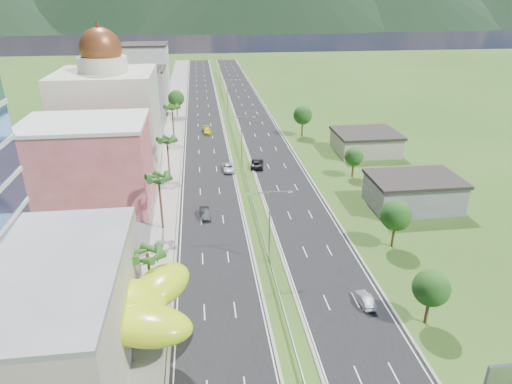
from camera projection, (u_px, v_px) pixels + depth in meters
name	position (u px, v px, depth m)	size (l,w,h in m)	color
ground	(281.00, 306.00, 55.50)	(500.00, 500.00, 0.00)	#2D5119
road_left	(204.00, 120.00, 136.36)	(11.00, 260.00, 0.04)	black
road_right	(254.00, 118.00, 138.08)	(11.00, 260.00, 0.04)	black
sidewalk_left	(172.00, 121.00, 135.26)	(7.00, 260.00, 0.12)	gray
median_guardrail	(234.00, 134.00, 120.62)	(0.10, 216.06, 0.76)	gray
streetlight_median_b	(270.00, 220.00, 61.86)	(6.04, 0.25, 11.00)	gray
streetlight_median_c	(241.00, 135.00, 98.19)	(6.04, 0.25, 11.00)	gray
streetlight_median_d	(227.00, 93.00, 139.05)	(6.04, 0.25, 11.00)	gray
streetlight_median_e	(220.00, 70.00, 179.91)	(6.04, 0.25, 11.00)	gray
lime_canopy	(101.00, 306.00, 47.57)	(18.00, 15.00, 7.40)	#B6D815
pink_shophouse	(89.00, 167.00, 78.34)	(20.00, 15.00, 15.00)	#C2514F
domed_building	(109.00, 113.00, 97.67)	(20.00, 20.00, 28.70)	beige
midrise_grey	(130.00, 102.00, 121.84)	(16.00, 15.00, 16.00)	slate
midrise_beige	(140.00, 92.00, 142.42)	(16.00, 15.00, 13.00)	#A69A89
midrise_white	(146.00, 72.00, 162.30)	(16.00, 15.00, 18.00)	silver
shed_near	(413.00, 193.00, 80.40)	(15.00, 10.00, 5.00)	slate
shed_far	(366.00, 143.00, 107.99)	(14.00, 12.00, 4.40)	#A69A89
palm_tree_b	(148.00, 256.00, 52.70)	(3.60, 3.60, 8.10)	#47301C
palm_tree_c	(159.00, 180.00, 70.28)	(3.60, 3.60, 9.60)	#47301C
palm_tree_d	(167.00, 141.00, 91.55)	(3.60, 3.60, 8.60)	#47301C
palm_tree_e	(172.00, 109.00, 113.95)	(3.60, 3.60, 9.40)	#47301C
leafy_tree_lfar	(176.00, 98.00, 137.75)	(4.90, 4.90, 8.05)	#47301C
leafy_tree_ra	(431.00, 288.00, 50.86)	(4.20, 4.20, 6.90)	#47301C
leafy_tree_rb	(396.00, 216.00, 66.48)	(4.55, 4.55, 7.47)	#47301C
leafy_tree_rc	(354.00, 157.00, 92.58)	(3.85, 3.85, 6.33)	#47301C
leafy_tree_rd	(303.00, 115.00, 118.88)	(4.90, 4.90, 8.05)	#47301C
mountain_ridge	(262.00, 29.00, 471.00)	(860.00, 140.00, 90.00)	black
car_dark_left	(205.00, 213.00, 77.12)	(1.55, 4.43, 1.46)	black
car_silver_mid_left	(228.00, 168.00, 96.94)	(2.38, 5.16, 1.43)	#B3B6BB
car_yellow_far_left	(207.00, 131.00, 122.74)	(2.19, 5.39, 1.57)	gold
car_silver_right	(365.00, 299.00, 55.60)	(1.38, 3.96, 1.31)	#ABAFB3
car_dark_far_right	(257.00, 163.00, 99.31)	(2.63, 5.69, 1.58)	black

